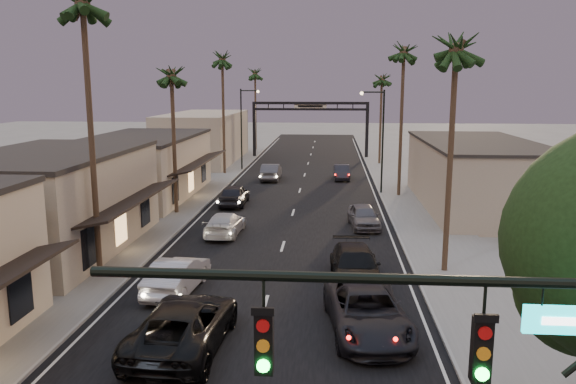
% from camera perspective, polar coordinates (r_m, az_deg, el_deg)
% --- Properties ---
extents(ground, '(200.00, 200.00, 0.00)m').
position_cam_1_polar(ground, '(44.89, 0.78, -1.25)').
color(ground, slate).
rests_on(ground, ground).
extents(road, '(14.00, 120.00, 0.02)m').
position_cam_1_polar(road, '(49.78, 1.15, -0.05)').
color(road, black).
rests_on(road, ground).
extents(sidewalk_left, '(5.00, 92.00, 0.12)m').
position_cam_1_polar(sidewalk_left, '(57.90, -7.88, 1.43)').
color(sidewalk_left, slate).
rests_on(sidewalk_left, ground).
extents(sidewalk_right, '(5.00, 92.00, 0.12)m').
position_cam_1_polar(sidewalk_right, '(56.98, 11.14, 1.18)').
color(sidewalk_right, slate).
rests_on(sidewalk_right, ground).
extents(storefront_mid, '(8.00, 14.00, 5.50)m').
position_cam_1_polar(storefront_mid, '(34.37, -23.00, -1.17)').
color(storefront_mid, gray).
rests_on(storefront_mid, ground).
extents(storefront_far, '(8.00, 16.00, 5.00)m').
position_cam_1_polar(storefront_far, '(48.93, -14.44, 2.38)').
color(storefront_far, beige).
rests_on(storefront_far, ground).
extents(storefront_dist, '(8.00, 20.00, 6.00)m').
position_cam_1_polar(storefront_dist, '(70.88, -8.50, 5.51)').
color(storefront_dist, gray).
rests_on(storefront_dist, ground).
extents(building_right, '(8.00, 18.00, 5.00)m').
position_cam_1_polar(building_right, '(45.75, 18.58, 1.59)').
color(building_right, gray).
rests_on(building_right, ground).
extents(traffic_signal, '(8.51, 0.22, 7.80)m').
position_cam_1_polar(traffic_signal, '(9.37, 23.13, -17.25)').
color(traffic_signal, black).
rests_on(traffic_signal, ground).
extents(arch, '(15.20, 0.40, 7.27)m').
position_cam_1_polar(arch, '(73.97, 2.28, 7.80)').
color(arch, black).
rests_on(arch, ground).
extents(streetlight_right, '(2.13, 0.30, 9.00)m').
position_cam_1_polar(streetlight_right, '(49.16, 9.30, 5.94)').
color(streetlight_right, black).
rests_on(streetlight_right, ground).
extents(streetlight_left, '(2.13, 0.30, 9.00)m').
position_cam_1_polar(streetlight_left, '(62.70, -4.52, 7.06)').
color(streetlight_left, black).
rests_on(streetlight_left, ground).
extents(palm_lc, '(3.20, 3.20, 12.20)m').
position_cam_1_polar(palm_lc, '(41.42, -11.78, 12.10)').
color(palm_lc, '#38281C').
rests_on(palm_lc, ground).
extents(palm_ld, '(3.20, 3.20, 14.20)m').
position_cam_1_polar(palm_ld, '(59.98, -6.71, 13.63)').
color(palm_ld, '#38281C').
rests_on(palm_ld, ground).
extents(palm_ra, '(3.20, 3.20, 13.20)m').
position_cam_1_polar(palm_ra, '(28.50, 16.77, 14.54)').
color(palm_ra, '#38281C').
rests_on(palm_ra, ground).
extents(palm_rb, '(3.20, 3.20, 14.20)m').
position_cam_1_polar(palm_rb, '(48.27, 11.71, 14.19)').
color(palm_rb, '#38281C').
rests_on(palm_rb, ground).
extents(palm_rc, '(3.20, 3.20, 12.20)m').
position_cam_1_polar(palm_rc, '(68.08, 9.52, 11.57)').
color(palm_rc, '#38281C').
rests_on(palm_rc, ground).
extents(palm_far, '(3.20, 3.20, 13.20)m').
position_cam_1_polar(palm_far, '(82.59, -3.37, 12.20)').
color(palm_far, '#38281C').
rests_on(palm_far, ground).
extents(oncoming_pickup, '(3.25, 6.54, 1.78)m').
position_cam_1_polar(oncoming_pickup, '(21.07, -10.54, -13.10)').
color(oncoming_pickup, black).
rests_on(oncoming_pickup, ground).
extents(oncoming_silver, '(2.11, 5.02, 1.61)m').
position_cam_1_polar(oncoming_silver, '(26.48, -11.18, -8.27)').
color(oncoming_silver, '#A9A9AE').
rests_on(oncoming_silver, ground).
extents(oncoming_white, '(2.19, 4.98, 1.42)m').
position_cam_1_polar(oncoming_white, '(35.90, -6.41, -3.22)').
color(oncoming_white, '#B9B9B9').
rests_on(oncoming_white, ground).
extents(oncoming_dgrey, '(2.04, 4.97, 1.69)m').
position_cam_1_polar(oncoming_dgrey, '(44.61, -5.51, -0.27)').
color(oncoming_dgrey, black).
rests_on(oncoming_dgrey, ground).
extents(oncoming_grey_far, '(1.76, 4.99, 1.64)m').
position_cam_1_polar(oncoming_grey_far, '(56.31, -1.74, 2.05)').
color(oncoming_grey_far, '#414146').
rests_on(oncoming_grey_far, ground).
extents(curbside_near, '(3.56, 6.45, 1.71)m').
position_cam_1_polar(curbside_near, '(22.11, 8.06, -11.93)').
color(curbside_near, black).
rests_on(curbside_near, ground).
extents(curbside_black, '(2.55, 5.74, 1.64)m').
position_cam_1_polar(curbside_black, '(27.38, 6.85, -7.47)').
color(curbside_black, black).
rests_on(curbside_black, ground).
extents(curbside_grey, '(2.28, 4.65, 1.53)m').
position_cam_1_polar(curbside_grey, '(37.81, 7.69, -2.46)').
color(curbside_grey, '#525157').
rests_on(curbside_grey, ground).
extents(curbside_far, '(1.63, 4.40, 1.44)m').
position_cam_1_polar(curbside_far, '(56.97, 5.48, 2.01)').
color(curbside_far, black).
rests_on(curbside_far, ground).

